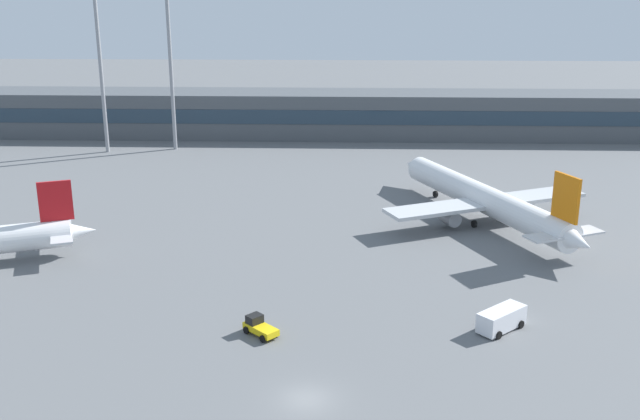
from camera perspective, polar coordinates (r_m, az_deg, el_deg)
The scene contains 7 objects.
ground_plane at distance 97.56m, azimuth 0.16°, elevation -1.68°, with size 400.00×400.00×0.00m, color slate.
terminal_building at distance 154.66m, azimuth 0.85°, elevation 7.25°, with size 152.83×12.13×9.00m.
airplane_mid at distance 103.52m, azimuth 12.15°, elevation 0.89°, with size 28.32×39.30×10.34m.
baggage_tug_yellow at distance 70.82m, azimuth -4.62°, elevation -8.77°, with size 3.62×3.59×1.75m.
service_van_white at distance 73.36m, azimuth 13.56°, elevation -8.00°, with size 5.20×4.97×2.08m.
floodlight_tower_west at distance 144.18m, azimuth -16.30°, elevation 10.99°, with size 3.20×0.80×30.57m.
floodlight_tower_east at distance 143.63m, azimuth -11.26°, elevation 11.34°, with size 3.20×0.80×30.67m.
Camera 1 is at (2.79, -52.08, 32.13)m, focal length 42.34 mm.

